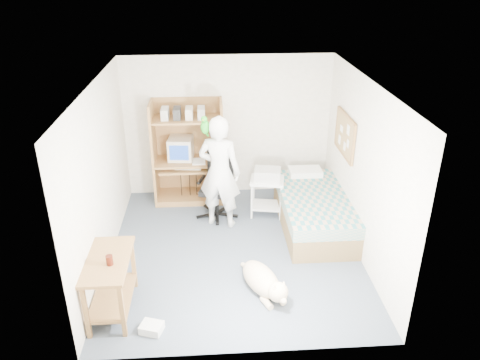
{
  "coord_description": "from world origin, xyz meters",
  "views": [
    {
      "loc": [
        -0.31,
        -5.82,
        3.93
      ],
      "look_at": [
        0.1,
        0.22,
        1.05
      ],
      "focal_mm": 35.0,
      "sensor_mm": 36.0,
      "label": 1
    }
  ],
  "objects_px": {
    "computer_hutch": "(188,156)",
    "office_chair": "(218,193)",
    "bed": "(314,210)",
    "side_desk": "(110,277)",
    "dog": "(263,281)",
    "person": "(220,172)",
    "printer_cart": "(267,191)"
  },
  "relations": [
    {
      "from": "bed",
      "to": "office_chair",
      "type": "height_order",
      "value": "office_chair"
    },
    {
      "from": "computer_hutch",
      "to": "side_desk",
      "type": "bearing_deg",
      "value": -106.14
    },
    {
      "from": "office_chair",
      "to": "printer_cart",
      "type": "xyz_separation_m",
      "value": [
        0.82,
        -0.05,
        0.04
      ]
    },
    {
      "from": "computer_hutch",
      "to": "office_chair",
      "type": "xyz_separation_m",
      "value": [
        0.49,
        -0.63,
        -0.43
      ]
    },
    {
      "from": "dog",
      "to": "computer_hutch",
      "type": "bearing_deg",
      "value": 86.55
    },
    {
      "from": "person",
      "to": "dog",
      "type": "relative_size",
      "value": 1.77
    },
    {
      "from": "side_desk",
      "to": "printer_cart",
      "type": "xyz_separation_m",
      "value": [
        2.15,
        2.26,
        -0.06
      ]
    },
    {
      "from": "computer_hutch",
      "to": "side_desk",
      "type": "distance_m",
      "value": 3.08
    },
    {
      "from": "bed",
      "to": "side_desk",
      "type": "height_order",
      "value": "side_desk"
    },
    {
      "from": "person",
      "to": "computer_hutch",
      "type": "bearing_deg",
      "value": -42.66
    },
    {
      "from": "office_chair",
      "to": "dog",
      "type": "relative_size",
      "value": 1.06
    },
    {
      "from": "office_chair",
      "to": "bed",
      "type": "bearing_deg",
      "value": 0.36
    },
    {
      "from": "side_desk",
      "to": "dog",
      "type": "distance_m",
      "value": 1.91
    },
    {
      "from": "bed",
      "to": "side_desk",
      "type": "distance_m",
      "value": 3.39
    },
    {
      "from": "side_desk",
      "to": "person",
      "type": "relative_size",
      "value": 0.55
    },
    {
      "from": "computer_hutch",
      "to": "side_desk",
      "type": "xyz_separation_m",
      "value": [
        -0.85,
        -2.94,
        -0.33
      ]
    },
    {
      "from": "printer_cart",
      "to": "side_desk",
      "type": "bearing_deg",
      "value": -123.41
    },
    {
      "from": "computer_hutch",
      "to": "bed",
      "type": "relative_size",
      "value": 0.89
    },
    {
      "from": "side_desk",
      "to": "printer_cart",
      "type": "relative_size",
      "value": 1.54
    },
    {
      "from": "printer_cart",
      "to": "dog",
      "type": "bearing_deg",
      "value": -87.73
    },
    {
      "from": "person",
      "to": "side_desk",
      "type": "bearing_deg",
      "value": 74.11
    },
    {
      "from": "side_desk",
      "to": "printer_cart",
      "type": "distance_m",
      "value": 3.12
    },
    {
      "from": "computer_hutch",
      "to": "bed",
      "type": "distance_m",
      "value": 2.35
    },
    {
      "from": "computer_hutch",
      "to": "printer_cart",
      "type": "xyz_separation_m",
      "value": [
        1.3,
        -0.68,
        -0.39
      ]
    },
    {
      "from": "bed",
      "to": "side_desk",
      "type": "relative_size",
      "value": 2.02
    },
    {
      "from": "bed",
      "to": "person",
      "type": "bearing_deg",
      "value": 172.83
    },
    {
      "from": "computer_hutch",
      "to": "printer_cart",
      "type": "height_order",
      "value": "computer_hutch"
    },
    {
      "from": "bed",
      "to": "printer_cart",
      "type": "relative_size",
      "value": 3.12
    },
    {
      "from": "person",
      "to": "printer_cart",
      "type": "relative_size",
      "value": 2.82
    },
    {
      "from": "dog",
      "to": "side_desk",
      "type": "bearing_deg",
      "value": 162.6
    },
    {
      "from": "bed",
      "to": "printer_cart",
      "type": "xyz_separation_m",
      "value": [
        -0.7,
        0.45,
        0.14
      ]
    },
    {
      "from": "computer_hutch",
      "to": "printer_cart",
      "type": "bearing_deg",
      "value": -27.44
    }
  ]
}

